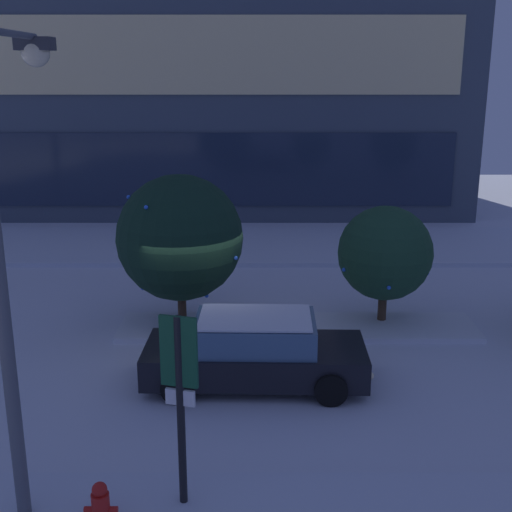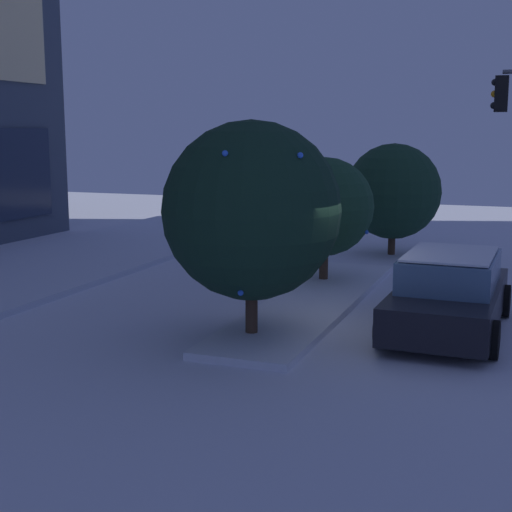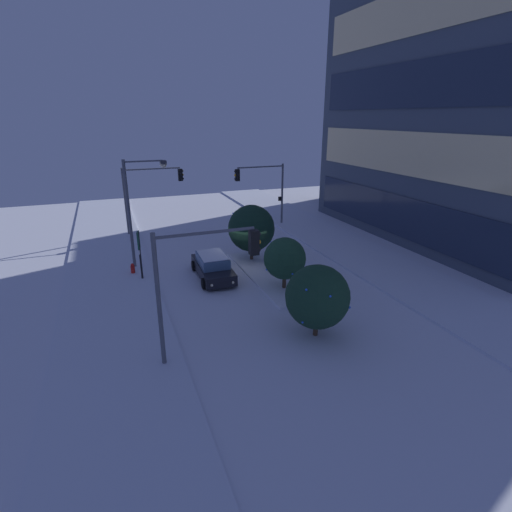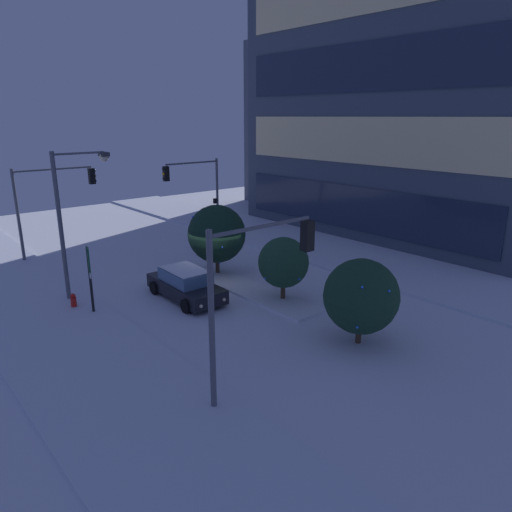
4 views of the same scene
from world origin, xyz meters
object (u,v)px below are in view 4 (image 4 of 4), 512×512
object	(u,v)px
traffic_light_corner_near_left	(52,193)
parking_info_sign	(89,272)
fire_hydrant	(74,302)
decorated_tree_left_of_median	(361,296)
traffic_light_corner_near_right	(258,275)
car_near	(186,285)
traffic_light_corner_far_left	(196,184)
decorated_tree_right_of_median	(217,234)
decorated_tree_median	(283,263)
street_lamp_arched	(75,203)

from	to	relation	value
traffic_light_corner_near_left	parking_info_sign	bearing A→B (deg)	-100.98
parking_info_sign	fire_hydrant	bearing A→B (deg)	126.61
decorated_tree_left_of_median	traffic_light_corner_near_right	bearing A→B (deg)	-91.14
parking_info_sign	decorated_tree_left_of_median	bearing A→B (deg)	-39.54
traffic_light_corner_near_left	parking_info_sign	distance (m)	10.71
car_near	parking_info_sign	bearing A→B (deg)	-103.00
car_near	traffic_light_corner_far_left	world-z (taller)	traffic_light_corner_far_left
traffic_light_corner_far_left	parking_info_sign	xyz separation A→B (m)	(9.00, -11.58, -1.84)
decorated_tree_right_of_median	decorated_tree_median	bearing A→B (deg)	1.03
traffic_light_corner_near_right	fire_hydrant	size ratio (longest dim) A/B	7.26
decorated_tree_left_of_median	decorated_tree_right_of_median	distance (m)	10.21
fire_hydrant	decorated_tree_median	world-z (taller)	decorated_tree_median
traffic_light_corner_near_right	decorated_tree_median	bearing A→B (deg)	40.20
car_near	fire_hydrant	distance (m)	5.12
car_near	decorated_tree_left_of_median	world-z (taller)	decorated_tree_left_of_median
street_lamp_arched	decorated_tree_median	size ratio (longest dim) A/B	2.25
decorated_tree_right_of_median	decorated_tree_left_of_median	bearing A→B (deg)	-3.71
street_lamp_arched	fire_hydrant	world-z (taller)	street_lamp_arched
traffic_light_corner_near_right	street_lamp_arched	size ratio (longest dim) A/B	0.79
traffic_light_corner_near_left	parking_info_sign	world-z (taller)	traffic_light_corner_near_left
traffic_light_corner_near_right	parking_info_sign	bearing A→B (deg)	100.14
parking_info_sign	traffic_light_corner_near_right	bearing A→B (deg)	-65.14
traffic_light_corner_far_left	fire_hydrant	world-z (taller)	traffic_light_corner_far_left
traffic_light_corner_far_left	fire_hydrant	size ratio (longest dim) A/B	7.22
fire_hydrant	street_lamp_arched	bearing A→B (deg)	141.00
traffic_light_corner_near_right	decorated_tree_left_of_median	xyz separation A→B (m)	(0.10, 5.09, -1.97)
street_lamp_arched	decorated_tree_right_of_median	bearing A→B (deg)	-12.53
fire_hydrant	decorated_tree_right_of_median	size ratio (longest dim) A/B	0.20
traffic_light_corner_near_left	traffic_light_corner_near_right	distance (m)	19.60
car_near	traffic_light_corner_near_right	size ratio (longest dim) A/B	0.85
car_near	traffic_light_corner_near_right	distance (m)	9.14
traffic_light_corner_far_left	street_lamp_arched	size ratio (longest dim) A/B	0.79
street_lamp_arched	car_near	bearing A→B (deg)	-42.97
street_lamp_arched	parking_info_sign	xyz separation A→B (m)	(2.31, -0.50, -2.63)
car_near	traffic_light_corner_near_right	world-z (taller)	traffic_light_corner_near_right
traffic_light_corner_far_left	decorated_tree_median	bearing A→B (deg)	72.98
car_near	decorated_tree_right_of_median	size ratio (longest dim) A/B	1.20
traffic_light_corner_near_right	street_lamp_arched	world-z (taller)	street_lamp_arched
traffic_light_corner_near_left	traffic_light_corner_far_left	size ratio (longest dim) A/B	1.01
traffic_light_corner_near_right	street_lamp_arched	distance (m)	11.65
decorated_tree_median	decorated_tree_left_of_median	world-z (taller)	decorated_tree_left_of_median
traffic_light_corner_near_right	decorated_tree_left_of_median	bearing A→B (deg)	-1.14
street_lamp_arched	fire_hydrant	distance (m)	4.51
fire_hydrant	car_near	bearing A→B (deg)	64.51
traffic_light_corner_near_left	decorated_tree_right_of_median	size ratio (longest dim) A/B	1.43
traffic_light_corner_near_right	traffic_light_corner_far_left	bearing A→B (deg)	61.50
car_near	street_lamp_arched	bearing A→B (deg)	-131.27
parking_info_sign	decorated_tree_right_of_median	xyz separation A→B (m)	(-0.81, 7.40, 0.35)
car_near	traffic_light_corner_near_right	bearing A→B (deg)	-15.54
decorated_tree_left_of_median	decorated_tree_right_of_median	bearing A→B (deg)	176.29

